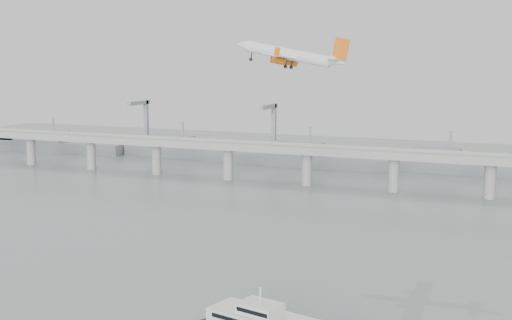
% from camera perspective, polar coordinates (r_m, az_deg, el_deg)
% --- Properties ---
extents(ground, '(900.00, 900.00, 0.00)m').
position_cam_1_polar(ground, '(205.90, -6.14, -12.05)').
color(ground, slate).
rests_on(ground, ground).
extents(bridge, '(800.00, 22.00, 23.90)m').
position_cam_1_polar(bridge, '(384.20, 8.34, 0.20)').
color(bridge, '#989895').
rests_on(bridge, ground).
extents(distant_fleet, '(453.00, 60.90, 40.00)m').
position_cam_1_polar(distant_fleet, '(504.52, -6.90, 0.85)').
color(distant_fleet, gray).
rests_on(distant_fleet, ground).
extents(airliner, '(43.16, 38.97, 11.20)m').
position_cam_1_polar(airliner, '(245.10, 2.89, 8.73)').
color(airliner, white).
rests_on(airliner, ground).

